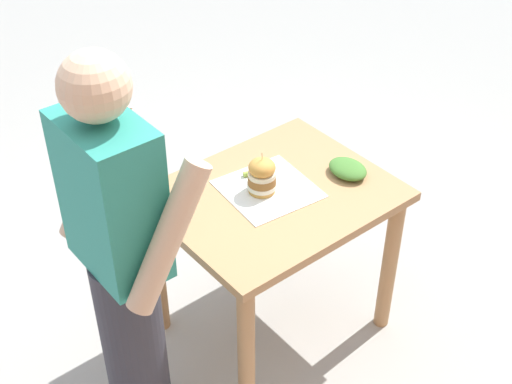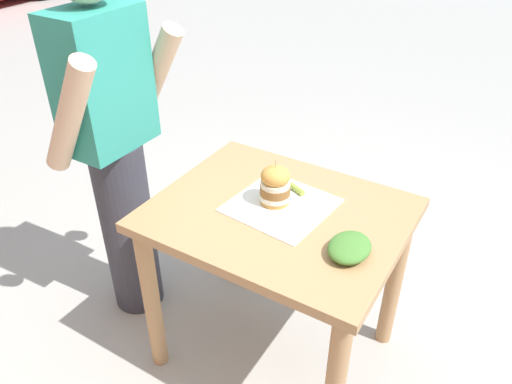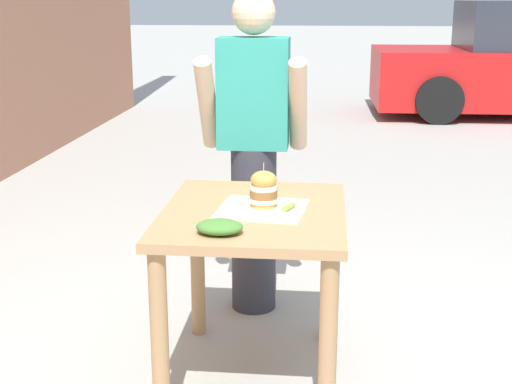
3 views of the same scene
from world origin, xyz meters
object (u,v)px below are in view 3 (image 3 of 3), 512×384
at_px(sandwich, 264,189).
at_px(patio_table, 254,244).
at_px(side_salad, 220,227).
at_px(pickle_spear, 289,207).
at_px(diner_across_table, 254,150).

bearing_deg(sandwich, patio_table, -135.78).
xyz_separation_m(patio_table, sandwich, (0.04, 0.04, 0.23)).
bearing_deg(side_salad, pickle_spear, 53.00).
height_order(sandwich, pickle_spear, sandwich).
bearing_deg(patio_table, side_salad, -106.50).
relative_size(side_salad, diner_across_table, 0.11).
xyz_separation_m(sandwich, pickle_spear, (0.11, -0.04, -0.07)).
relative_size(sandwich, diner_across_table, 0.11).
bearing_deg(side_salad, diner_across_table, 89.00).
bearing_deg(patio_table, sandwich, 44.22).
height_order(pickle_spear, diner_across_table, diner_across_table).
bearing_deg(diner_across_table, side_salad, -91.00).
bearing_deg(sandwich, pickle_spear, -19.54).
distance_m(pickle_spear, diner_across_table, 0.79).
relative_size(pickle_spear, side_salad, 0.44).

